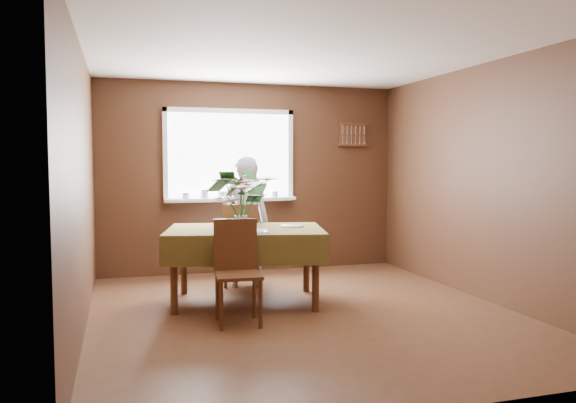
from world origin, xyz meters
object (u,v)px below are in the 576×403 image
object	(u,v)px
dining_table	(245,237)
flower_bouquet	(241,195)
chair_far	(241,242)
seated_woman	(245,222)
chair_near	(237,266)

from	to	relation	value
dining_table	flower_bouquet	world-z (taller)	flower_bouquet
chair_far	seated_woman	size ratio (longest dim) A/B	0.64
flower_bouquet	chair_near	bearing A→B (deg)	-106.39
chair_near	seated_woman	bearing A→B (deg)	78.55
dining_table	seated_woman	xyz separation A→B (m)	(0.16, 0.72, 0.08)
dining_table	seated_woman	size ratio (longest dim) A/B	1.17
chair_near	flower_bouquet	world-z (taller)	flower_bouquet
dining_table	flower_bouquet	distance (m)	0.52
seated_woman	flower_bouquet	world-z (taller)	seated_woman
chair_far	chair_near	bearing A→B (deg)	92.12
flower_bouquet	chair_far	bearing A→B (deg)	77.92
dining_table	flower_bouquet	size ratio (longest dim) A/B	2.80
chair_far	chair_near	distance (m)	1.48
chair_far	dining_table	bearing A→B (deg)	96.83
dining_table	chair_near	world-z (taller)	chair_near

